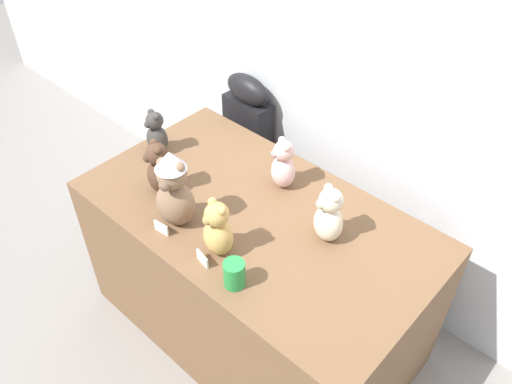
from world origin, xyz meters
TOP-DOWN VIEW (x-y plane):
  - ground_plane at (0.00, 0.00)m, footprint 10.00×10.00m
  - wall_back at (0.00, 0.93)m, footprint 7.00×0.08m
  - display_table at (0.00, 0.25)m, footprint 1.52×0.85m
  - instrument_case at (-0.57, 0.81)m, footprint 0.29×0.14m
  - teddy_bear_charcoal at (-0.64, 0.26)m, footprint 0.13×0.11m
  - teddy_bear_mocha at (-0.20, -0.00)m, footprint 0.20×0.18m
  - teddy_bear_cream at (0.30, 0.34)m, footprint 0.17×0.16m
  - teddy_bear_blush at (-0.04, 0.47)m, footprint 0.16×0.15m
  - teddy_bear_cocoa at (-0.41, 0.08)m, footprint 0.16×0.15m
  - teddy_bear_honey at (0.04, 0.00)m, footprint 0.15×0.13m
  - party_cup_green at (0.19, -0.08)m, footprint 0.08×0.08m
  - name_card_front_left at (-0.20, -0.09)m, footprint 0.07×0.02m
  - name_card_front_middle at (0.04, -0.09)m, footprint 0.07×0.02m

SIDE VIEW (x-z plane):
  - ground_plane at x=0.00m, z-range 0.00..0.00m
  - display_table at x=0.00m, z-range 0.00..0.80m
  - instrument_case at x=-0.57m, z-range 0.00..1.00m
  - name_card_front_left at x=-0.20m, z-range 0.80..0.85m
  - name_card_front_middle at x=0.04m, z-range 0.80..0.85m
  - party_cup_green at x=0.19m, z-range 0.80..0.91m
  - teddy_bear_charcoal at x=-0.64m, z-range 0.79..1.01m
  - teddy_bear_blush at x=-0.04m, z-range 0.79..1.03m
  - teddy_bear_honey at x=0.04m, z-range 0.79..1.04m
  - teddy_bear_cocoa at x=-0.41m, z-range 0.79..1.04m
  - teddy_bear_cream at x=0.30m, z-range 0.79..1.04m
  - teddy_bear_mocha at x=-0.20m, z-range 0.79..1.15m
  - wall_back at x=0.00m, z-range 0.00..2.60m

